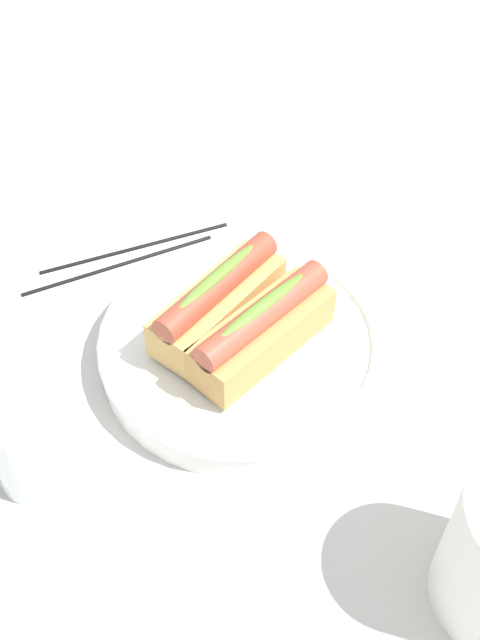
% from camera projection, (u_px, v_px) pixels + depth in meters
% --- Properties ---
extents(ground_plane, '(2.40, 2.40, 0.00)m').
position_uv_depth(ground_plane, '(248.00, 343.00, 0.76)').
color(ground_plane, beige).
extents(serving_bowl, '(0.27, 0.27, 0.04)m').
position_uv_depth(serving_bowl, '(240.00, 346.00, 0.73)').
color(serving_bowl, white).
rests_on(serving_bowl, ground_plane).
extents(hotdog_front, '(0.16, 0.08, 0.06)m').
position_uv_depth(hotdog_front, '(218.00, 300.00, 0.71)').
color(hotdog_front, tan).
rests_on(hotdog_front, serving_bowl).
extents(hotdog_back, '(0.16, 0.07, 0.06)m').
position_uv_depth(hotdog_back, '(263.00, 329.00, 0.69)').
color(hotdog_back, tan).
rests_on(hotdog_back, serving_bowl).
extents(water_glass, '(0.07, 0.07, 0.09)m').
position_uv_depth(water_glass, '(30.00, 446.00, 0.63)').
color(water_glass, white).
rests_on(water_glass, ground_plane).
extents(chopstick_near, '(0.21, 0.06, 0.01)m').
position_uv_depth(chopstick_near, '(119.00, 264.00, 0.84)').
color(chopstick_near, black).
rests_on(chopstick_near, ground_plane).
extents(chopstick_far, '(0.21, 0.07, 0.01)m').
position_uv_depth(chopstick_far, '(136.00, 247.00, 0.85)').
color(chopstick_far, black).
rests_on(chopstick_far, ground_plane).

